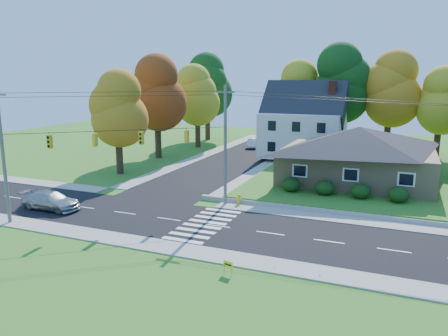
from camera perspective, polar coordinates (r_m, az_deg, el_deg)
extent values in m
plane|color=#3D7923|center=(31.93, -0.89, -7.59)|extent=(120.00, 120.00, 0.00)
cube|color=black|center=(31.92, -0.89, -7.58)|extent=(90.00, 8.00, 0.02)
cube|color=black|center=(58.20, 2.00, 1.36)|extent=(8.00, 44.00, 0.02)
cube|color=#9C9A90|center=(36.33, 2.24, -5.10)|extent=(90.00, 2.00, 0.08)
cube|color=#9C9A90|center=(27.70, -5.05, -10.68)|extent=(90.00, 2.00, 0.08)
cube|color=#3D7923|center=(49.74, 23.13, -1.14)|extent=(30.00, 30.00, 0.50)
cube|color=tan|center=(44.63, 16.94, 0.33)|extent=(14.00, 10.00, 3.20)
pyramid|color=#26262B|center=(44.20, 17.16, 3.76)|extent=(14.60, 10.60, 2.20)
cube|color=silver|center=(57.37, 10.26, 4.35)|extent=(10.00, 8.00, 5.60)
pyramid|color=#26262B|center=(56.99, 10.41, 8.34)|extent=(10.40, 8.40, 2.40)
cube|color=brown|center=(56.52, 13.82, 6.13)|extent=(0.90, 0.90, 9.60)
ellipsoid|color=#163A10|center=(39.64, 8.74, -2.13)|extent=(1.70, 1.70, 1.27)
ellipsoid|color=#163A10|center=(39.07, 13.02, -2.51)|extent=(1.70, 1.70, 1.27)
ellipsoid|color=#163A10|center=(38.73, 17.40, -2.88)|extent=(1.70, 1.70, 1.27)
ellipsoid|color=#163A10|center=(38.62, 21.83, -3.24)|extent=(1.70, 1.70, 1.27)
cylinder|color=#666059|center=(35.12, -26.88, 1.34)|extent=(0.26, 0.26, 10.00)
cylinder|color=#666059|center=(35.92, 0.17, 2.85)|extent=(0.26, 0.26, 10.00)
cube|color=#666059|center=(35.49, 0.18, 9.88)|extent=(1.60, 0.12, 0.12)
cube|color=gold|center=(34.52, -21.81, 3.22)|extent=(0.34, 0.26, 1.00)
cube|color=gold|center=(34.35, -16.49, 3.54)|extent=(0.26, 0.34, 1.00)
cube|color=gold|center=(34.49, -10.74, 3.86)|extent=(0.34, 0.26, 1.00)
cube|color=gold|center=(35.02, -4.87, 4.14)|extent=(0.26, 0.34, 1.00)
cylinder|color=black|center=(34.31, -13.33, 4.80)|extent=(13.02, 10.43, 0.04)
cylinder|color=#3F2A19|center=(63.62, 9.66, 5.01)|extent=(0.80, 0.80, 5.40)
sphere|color=gold|center=(63.28, 9.78, 8.52)|extent=(6.72, 6.72, 6.72)
sphere|color=gold|center=(63.21, 9.83, 10.04)|extent=(5.91, 5.91, 5.91)
sphere|color=gold|center=(63.18, 9.89, 11.56)|extent=(5.11, 5.11, 5.11)
cylinder|color=#3F2A19|center=(61.55, 14.93, 4.97)|extent=(0.86, 0.86, 6.30)
sphere|color=#174815|center=(61.19, 15.16, 9.20)|extent=(7.84, 7.84, 7.84)
sphere|color=#174815|center=(61.15, 15.26, 11.03)|extent=(6.90, 6.90, 6.90)
sphere|color=#174815|center=(61.16, 15.36, 12.87)|extent=(5.96, 5.96, 5.96)
cylinder|color=#3F2A19|center=(62.08, 20.55, 4.46)|extent=(0.83, 0.83, 5.85)
sphere|color=#BF7C1A|center=(61.73, 20.83, 8.35)|extent=(7.28, 7.28, 7.28)
sphere|color=#BF7C1A|center=(61.67, 20.96, 10.04)|extent=(6.41, 6.41, 6.41)
sphere|color=#BF7C1A|center=(61.66, 21.09, 11.72)|extent=(5.53, 5.53, 5.53)
cylinder|color=#3F2A19|center=(61.25, 26.09, 3.49)|extent=(0.77, 0.77, 4.95)
sphere|color=gold|center=(60.90, 26.40, 6.81)|extent=(6.16, 6.16, 6.16)
sphere|color=gold|center=(60.82, 26.53, 8.26)|extent=(5.42, 5.42, 5.42)
sphere|color=gold|center=(60.77, 26.67, 9.70)|extent=(4.68, 4.68, 4.68)
cylinder|color=#3F2A19|center=(49.74, -13.53, 2.11)|extent=(0.77, 0.77, 4.95)
sphere|color=#BF7C1A|center=(49.28, -13.73, 6.21)|extent=(6.16, 6.16, 6.16)
sphere|color=#BF7C1A|center=(49.16, -13.82, 7.99)|extent=(5.42, 5.42, 5.42)
sphere|color=#BF7C1A|center=(49.09, -13.91, 9.78)|extent=(4.68, 4.68, 4.68)
cylinder|color=#3F2A19|center=(58.47, -8.62, 4.18)|extent=(0.83, 0.83, 5.85)
sphere|color=#8E3912|center=(58.06, -8.75, 8.31)|extent=(7.28, 7.28, 7.28)
sphere|color=#8E3912|center=(57.98, -8.80, 10.10)|extent=(6.41, 6.41, 6.41)
sphere|color=#8E3912|center=(57.96, -8.86, 11.90)|extent=(5.53, 5.53, 5.53)
cylinder|color=#3F2A19|center=(66.75, -3.45, 5.04)|extent=(0.80, 0.80, 5.40)
sphere|color=gold|center=(66.40, -3.49, 8.38)|extent=(6.72, 6.72, 6.72)
sphere|color=gold|center=(66.32, -3.51, 9.83)|extent=(5.91, 5.91, 5.91)
sphere|color=gold|center=(66.28, -3.53, 11.28)|extent=(5.11, 5.11, 5.11)
cylinder|color=#3F2A19|center=(74.75, -2.16, 6.14)|extent=(0.86, 0.86, 6.30)
sphere|color=#174815|center=(74.43, -2.18, 9.62)|extent=(7.84, 7.84, 7.84)
sphere|color=#174815|center=(74.37, -2.19, 11.13)|extent=(6.90, 6.90, 6.90)
sphere|color=#174815|center=(74.37, -2.21, 12.64)|extent=(5.96, 5.96, 5.96)
imported|color=#AEAEAE|center=(38.24, -21.67, -3.97)|extent=(5.04, 2.07, 1.46)
imported|color=silver|center=(66.44, 3.74, 3.26)|extent=(2.32, 4.31, 1.35)
cylinder|color=gold|center=(36.97, 1.95, -4.76)|extent=(0.41, 0.41, 0.11)
cylinder|color=gold|center=(36.87, 1.96, -4.25)|extent=(0.27, 0.27, 0.63)
sphere|color=gold|center=(36.77, 1.96, -3.69)|extent=(0.30, 0.30, 0.30)
cylinder|color=gold|center=(36.84, 1.96, -4.08)|extent=(0.52, 0.19, 0.14)
cylinder|color=black|center=(24.62, 0.02, -13.08)|extent=(0.02, 0.02, 0.52)
cylinder|color=black|center=(24.47, 1.04, -13.25)|extent=(0.02, 0.02, 0.52)
cube|color=yellow|center=(24.41, 0.53, -12.50)|extent=(0.61, 0.19, 0.41)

